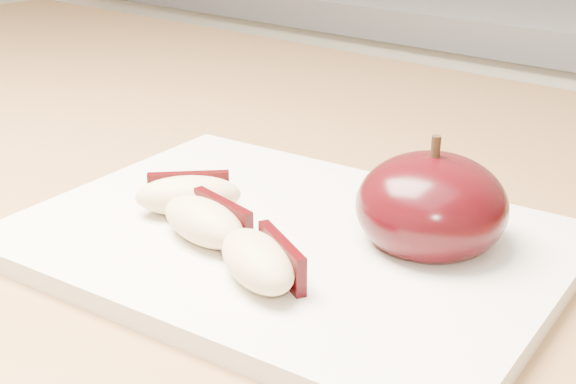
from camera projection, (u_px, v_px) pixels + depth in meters
The scene contains 5 objects.
cutting_board at pixel (288, 242), 0.46m from camera, with size 0.30×0.22×0.01m, color silver.
apple_half at pixel (431, 206), 0.44m from camera, with size 0.09×0.09×0.07m.
apple_wedge_a at pixel (188, 195), 0.48m from camera, with size 0.07×0.07×0.02m.
apple_wedge_b at pixel (206, 221), 0.44m from camera, with size 0.07×0.04×0.02m.
apple_wedge_c at pixel (260, 260), 0.40m from camera, with size 0.07×0.06×0.02m.
Camera 1 is at (0.32, 0.06, 1.11)m, focal length 50.00 mm.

